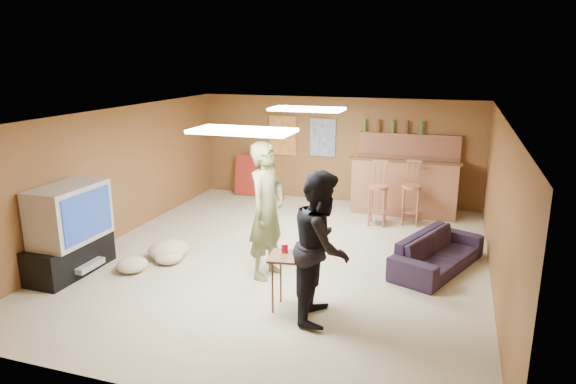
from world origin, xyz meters
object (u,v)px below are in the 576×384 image
(tray_table, at_px, (292,283))
(tv_body, at_px, (69,213))
(bar_counter, at_px, (404,186))
(person_black, at_px, (322,246))
(person_olive, at_px, (267,211))
(sofa, at_px, (438,252))

(tray_table, bearing_deg, tv_body, 178.82)
(bar_counter, bearing_deg, tray_table, -100.80)
(person_black, bearing_deg, tv_body, 82.22)
(person_olive, bearing_deg, person_black, -121.40)
(tv_body, distance_m, tray_table, 3.33)
(tv_body, xyz_separation_m, person_black, (3.66, -0.11, -0.01))
(person_olive, height_order, tray_table, person_olive)
(sofa, xyz_separation_m, tray_table, (-1.63, -1.85, 0.09))
(bar_counter, relative_size, tray_table, 2.83)
(bar_counter, bearing_deg, tv_body, -133.00)
(person_olive, distance_m, sofa, 2.58)
(person_black, height_order, tray_table, person_black)
(tv_body, height_order, bar_counter, tv_body)
(person_black, bearing_deg, tray_table, 77.34)
(tv_body, relative_size, person_black, 0.62)
(tv_body, distance_m, person_black, 3.66)
(person_black, height_order, sofa, person_black)
(person_olive, xyz_separation_m, tray_table, (0.65, -0.87, -0.60))
(person_olive, distance_m, person_black, 1.37)
(person_black, distance_m, sofa, 2.36)
(tv_body, bearing_deg, person_olive, 16.97)
(sofa, bearing_deg, tray_table, 160.95)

